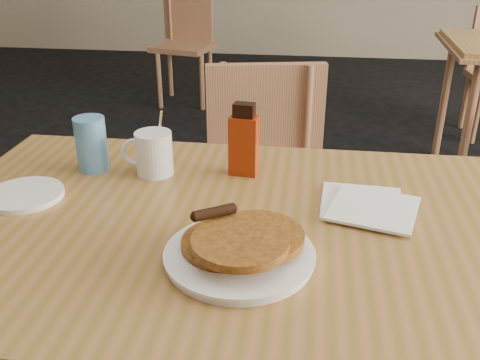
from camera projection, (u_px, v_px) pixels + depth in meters
The scene contains 9 objects.
main_table at pixel (224, 239), 1.08m from camera, with size 1.28×0.87×0.75m.
chair_main_far at pixel (262, 175), 1.80m from camera, with size 0.47×0.47×0.88m.
chair_wall_extra at pixel (186, 31), 4.16m from camera, with size 0.49×0.50×0.91m.
pancake_plate at pixel (240, 249), 0.93m from camera, with size 0.27×0.27×0.08m.
coffee_mug at pixel (153, 152), 1.25m from camera, with size 0.12×0.09×0.16m.
syrup_bottle at pixel (244, 142), 1.24m from camera, with size 0.07×0.05×0.17m.
napkin_stack at pixel (368, 206), 1.11m from camera, with size 0.21×0.22×0.01m.
blue_tumbler at pixel (91, 144), 1.27m from camera, with size 0.07×0.07×0.13m, color #5490C5.
side_saucer at pixel (25, 195), 1.16m from camera, with size 0.17×0.17×0.01m, color white.
Camera 1 is at (0.13, -0.91, 1.28)m, focal length 40.00 mm.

